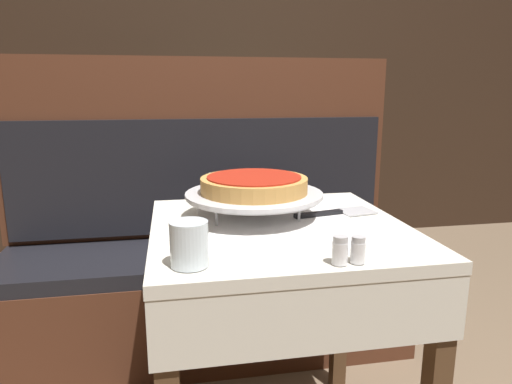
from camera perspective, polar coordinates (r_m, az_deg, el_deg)
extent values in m
cube|color=beige|center=(1.25, 2.93, -4.77)|extent=(0.68, 0.68, 0.03)
cube|color=white|center=(1.24, 2.93, -4.07)|extent=(0.42, 0.42, 0.00)
cube|color=beige|center=(1.28, 2.88, -8.71)|extent=(0.68, 0.68, 0.15)
cube|color=#4C331E|center=(1.64, -10.68, -14.68)|extent=(0.05, 0.05, 0.72)
cube|color=#4C331E|center=(1.74, 10.49, -12.99)|extent=(0.05, 0.05, 0.72)
cube|color=#1E6B33|center=(2.92, -2.46, 5.41)|extent=(0.71, 0.71, 0.03)
cube|color=white|center=(2.92, -2.46, 5.72)|extent=(0.44, 0.44, 0.00)
cube|color=#1E6B33|center=(2.93, -2.44, 3.42)|extent=(0.70, 0.70, 0.18)
cube|color=#4C331E|center=(2.66, -8.25, -3.79)|extent=(0.05, 0.05, 0.73)
cube|color=#4C331E|center=(2.75, 5.16, -3.13)|extent=(0.05, 0.05, 0.73)
cube|color=#4C331E|center=(3.27, -8.72, -0.66)|extent=(0.05, 0.05, 0.73)
cube|color=#4C331E|center=(3.35, 2.24, -0.21)|extent=(0.05, 0.05, 0.73)
cube|color=#4C2819|center=(2.03, -6.05, -13.95)|extent=(1.69, 0.48, 0.40)
cube|color=black|center=(1.94, -6.21, -7.85)|extent=(1.66, 0.48, 0.06)
cube|color=#4C2819|center=(2.05, -6.95, 5.40)|extent=(1.69, 0.06, 0.79)
cube|color=black|center=(2.02, -6.79, 1.95)|extent=(1.63, 0.02, 0.50)
cube|color=black|center=(3.32, -5.86, 14.15)|extent=(6.00, 0.04, 2.40)
cylinder|color=#ADADB2|center=(1.43, -1.19, -0.62)|extent=(0.01, 0.01, 0.06)
cylinder|color=#ADADB2|center=(1.22, -4.98, -2.94)|extent=(0.01, 0.01, 0.06)
cylinder|color=#ADADB2|center=(1.26, 5.41, -2.43)|extent=(0.01, 0.01, 0.06)
cylinder|color=#ADADB2|center=(1.29, -0.24, -0.86)|extent=(0.26, 0.26, 0.01)
cylinder|color=silver|center=(1.29, -0.24, -0.60)|extent=(0.38, 0.38, 0.01)
cylinder|color=silver|center=(1.29, -0.24, -0.26)|extent=(0.39, 0.39, 0.01)
cylinder|color=#C68E47|center=(1.28, -0.24, 0.89)|extent=(0.30, 0.30, 0.04)
cylinder|color=#A82314|center=(1.28, -0.24, 1.86)|extent=(0.27, 0.27, 0.01)
cube|color=#BCBCC1|center=(1.39, 12.34, -2.35)|extent=(0.11, 0.10, 0.00)
cube|color=black|center=(1.33, 7.82, -2.73)|extent=(0.15, 0.05, 0.01)
cylinder|color=silver|center=(0.95, -8.35, -6.41)|extent=(0.08, 0.08, 0.09)
cylinder|color=silver|center=(0.97, 10.44, -7.51)|extent=(0.03, 0.03, 0.05)
cylinder|color=#B7B7BC|center=(0.96, 10.51, -5.80)|extent=(0.03, 0.03, 0.01)
cylinder|color=silver|center=(0.99, 12.61, -7.37)|extent=(0.03, 0.03, 0.05)
cylinder|color=#B7B7BC|center=(0.98, 12.69, -5.78)|extent=(0.03, 0.03, 0.01)
cube|color=#B2B2B7|center=(1.49, -3.87, 0.63)|extent=(0.10, 0.05, 0.09)
cube|color=black|center=(2.98, -3.51, 6.17)|extent=(0.14, 0.14, 0.03)
cylinder|color=black|center=(2.98, -3.53, 7.65)|extent=(0.01, 0.01, 0.12)
cylinder|color=#99194C|center=(3.02, -3.64, 7.45)|extent=(0.04, 0.04, 0.10)
cylinder|color=gold|center=(2.93, -3.41, 7.29)|extent=(0.04, 0.04, 0.10)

